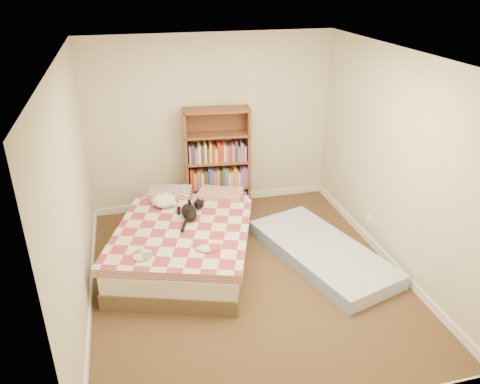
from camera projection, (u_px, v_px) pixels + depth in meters
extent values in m
cube|color=#432E1C|center=(247.00, 277.00, 5.44)|extent=(3.50, 4.00, 0.01)
cube|color=white|center=(249.00, 57.00, 4.36)|extent=(3.50, 4.00, 0.01)
cube|color=beige|center=(211.00, 124.00, 6.65)|extent=(3.50, 0.01, 2.50)
cube|color=beige|center=(324.00, 296.00, 3.15)|extent=(3.50, 0.01, 2.50)
cube|color=beige|center=(73.00, 197.00, 4.52)|extent=(0.01, 4.00, 2.50)
cube|color=beige|center=(397.00, 164.00, 5.29)|extent=(0.01, 4.00, 2.50)
cube|color=white|center=(214.00, 200.00, 7.16)|extent=(3.50, 0.02, 0.10)
cube|color=white|center=(91.00, 297.00, 5.04)|extent=(0.02, 4.00, 0.10)
cube|color=white|center=(382.00, 254.00, 5.80)|extent=(0.02, 4.00, 0.10)
cube|color=white|center=(369.00, 221.00, 6.04)|extent=(0.03, 0.09, 0.13)
cube|color=brown|center=(186.00, 252.00, 5.76)|extent=(2.05, 2.44, 0.19)
cube|color=silver|center=(185.00, 238.00, 5.67)|extent=(2.01, 2.39, 0.21)
cube|color=#9E3A40|center=(184.00, 227.00, 5.60)|extent=(2.00, 2.11, 0.10)
cube|color=slate|center=(150.00, 199.00, 6.20)|extent=(0.66, 0.53, 0.16)
cube|color=#9E3A40|center=(201.00, 194.00, 6.35)|extent=(0.66, 0.53, 0.16)
cube|color=brown|center=(187.00, 164.00, 6.55)|extent=(0.07, 0.31, 1.54)
cube|color=brown|center=(247.00, 159.00, 6.74)|extent=(0.07, 0.31, 1.54)
cube|color=brown|center=(215.00, 158.00, 6.77)|extent=(0.92, 0.11, 1.54)
cube|color=brown|center=(218.00, 208.00, 6.97)|extent=(0.95, 0.40, 0.03)
cube|color=brown|center=(217.00, 161.00, 6.64)|extent=(0.95, 0.40, 0.03)
cube|color=brown|center=(216.00, 110.00, 6.32)|extent=(0.95, 0.40, 0.03)
cube|color=#7F9FD4|center=(322.00, 252.00, 5.76)|extent=(1.41, 2.14, 0.18)
ellipsoid|color=black|center=(189.00, 212.00, 5.69)|extent=(0.40, 0.42, 0.13)
sphere|color=black|center=(187.00, 203.00, 5.88)|extent=(0.17, 0.17, 0.12)
cone|color=black|center=(183.00, 199.00, 5.88)|extent=(0.06, 0.06, 0.05)
cone|color=black|center=(189.00, 198.00, 5.89)|extent=(0.06, 0.06, 0.05)
cylinder|color=black|center=(201.00, 224.00, 5.50)|extent=(0.18, 0.19, 0.05)
ellipsoid|color=white|center=(164.00, 200.00, 5.96)|extent=(0.28, 0.31, 0.15)
sphere|color=white|center=(171.00, 202.00, 5.89)|extent=(0.12, 0.12, 0.12)
sphere|color=white|center=(175.00, 204.00, 5.87)|extent=(0.05, 0.05, 0.05)
sphere|color=white|center=(153.00, 201.00, 5.99)|extent=(0.07, 0.07, 0.07)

